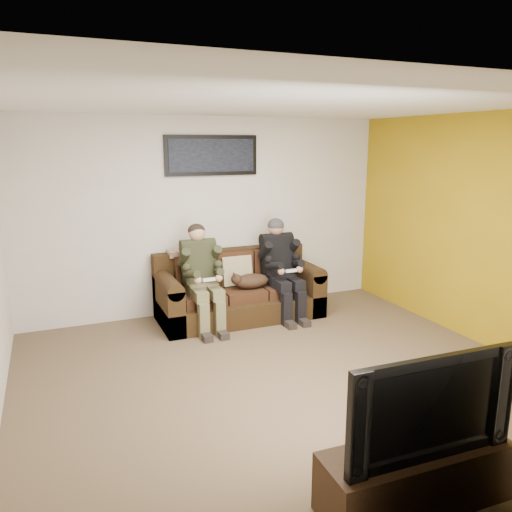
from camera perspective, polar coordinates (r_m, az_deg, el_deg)
name	(u,v)px	position (r m, az deg, el deg)	size (l,w,h in m)	color
floor	(280,376)	(5.09, 2.80, -13.53)	(5.00, 5.00, 0.00)	brown
ceiling	(284,103)	(4.58, 3.17, 17.06)	(5.00, 5.00, 0.00)	silver
wall_back	(209,216)	(6.73, -5.36, 4.56)	(5.00, 5.00, 0.00)	beige
wall_front	(466,328)	(2.89, 22.86, -7.63)	(5.00, 5.00, 0.00)	beige
wall_right	(482,230)	(6.16, 24.46, 2.69)	(4.50, 4.50, 0.00)	beige
accent_wall_right	(482,230)	(6.15, 24.40, 2.69)	(4.50, 4.50, 0.00)	#A68410
sofa	(238,292)	(6.63, -2.09, -4.16)	(2.11, 0.91, 0.86)	black
throw_pillow	(237,271)	(6.59, -2.24, -1.67)	(0.40, 0.12, 0.38)	tan
throw_blanket	(184,253)	(6.55, -8.18, 0.37)	(0.43, 0.21, 0.08)	#C4A690
person_left	(202,271)	(6.20, -6.25, -1.71)	(0.51, 0.87, 1.28)	#6C6543
person_right	(281,263)	(6.58, 2.85, -0.77)	(0.51, 0.86, 1.29)	black
cat	(250,281)	(6.44, -0.67, -2.85)	(0.66, 0.26, 0.24)	#432B1A
framed_poster	(212,155)	(6.65, -5.08, 11.38)	(1.25, 0.05, 0.52)	black
tv_stand	(415,476)	(3.59, 17.70, -22.87)	(1.25, 0.40, 0.39)	black
television	(421,400)	(3.32, 18.34, -15.37)	(1.16, 0.15, 0.67)	black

